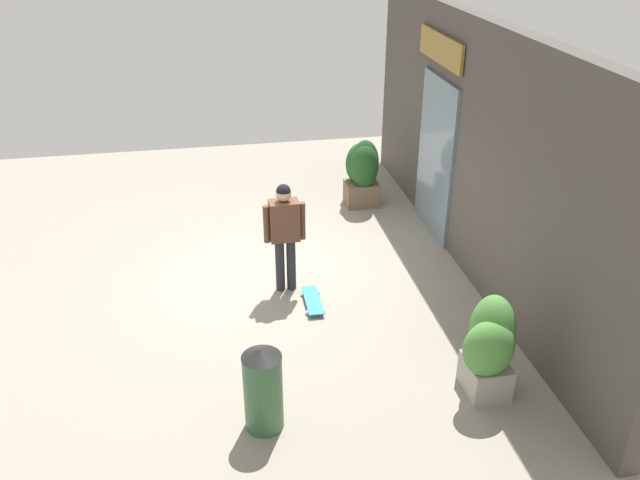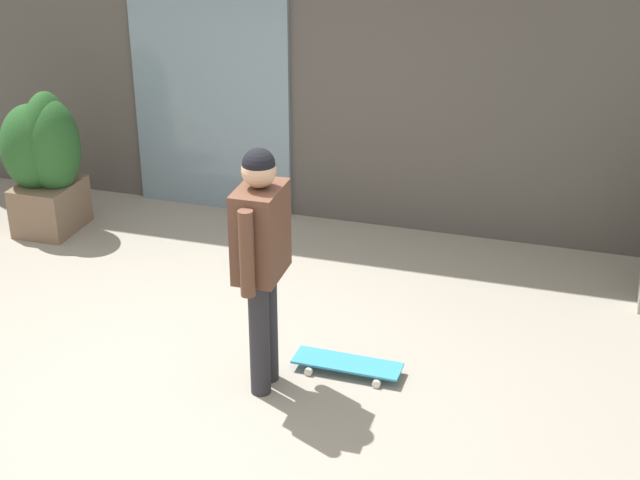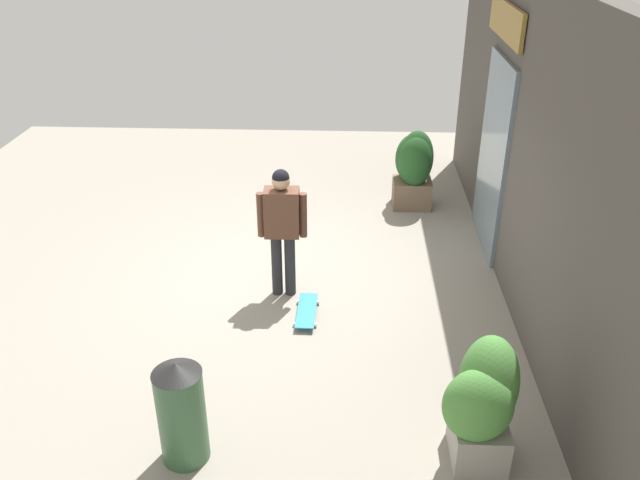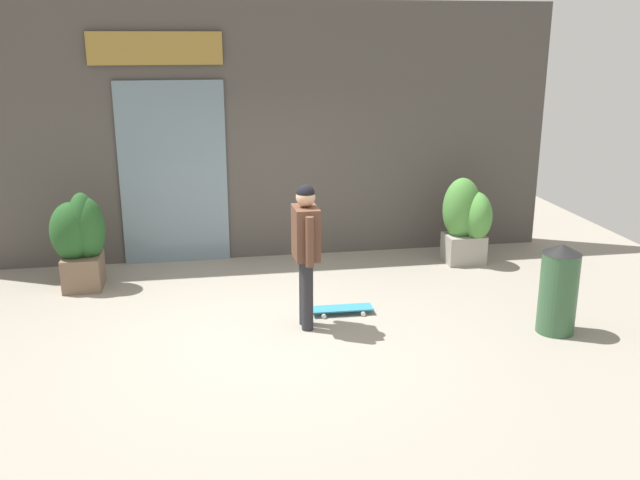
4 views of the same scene
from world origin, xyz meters
TOP-DOWN VIEW (x-y plane):
  - ground_plane at (0.00, 0.00)m, footprint 12.00×12.00m
  - building_facade at (-0.04, 2.82)m, footprint 8.78×0.31m
  - skateboarder at (0.34, 0.00)m, footprint 0.27×0.59m
  - skateboard at (0.81, 0.31)m, footprint 0.73×0.28m
  - planter_box_left at (-2.31, 1.77)m, footprint 0.68×0.59m

SIDE VIEW (x-z plane):
  - ground_plane at x=0.00m, z-range 0.00..0.00m
  - skateboard at x=0.81m, z-range 0.02..0.10m
  - planter_box_left at x=-2.31m, z-range 0.06..1.31m
  - skateboarder at x=0.34m, z-range 0.18..1.81m
  - building_facade at x=-0.04m, z-range -0.01..3.62m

